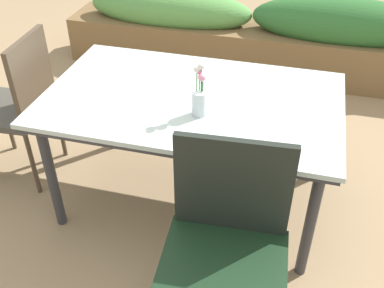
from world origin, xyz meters
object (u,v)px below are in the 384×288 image
object	(u,v)px
dining_table	(192,107)
planter_box	(253,35)
chair_end_left	(19,101)
flower_vase	(199,97)
chair_near_right	(226,244)

from	to	relation	value
dining_table	planter_box	xyz separation A→B (m)	(0.07, 1.78, -0.32)
chair_end_left	flower_vase	size ratio (longest dim) A/B	3.41
chair_near_right	flower_vase	world-z (taller)	flower_vase
chair_end_left	planter_box	bearing A→B (deg)	-35.69
dining_table	chair_end_left	distance (m)	1.06
planter_box	chair_end_left	bearing A→B (deg)	-122.23
chair_near_right	chair_end_left	bearing A→B (deg)	-32.28
chair_near_right	chair_end_left	world-z (taller)	chair_end_left
flower_vase	planter_box	distance (m)	1.99
chair_end_left	planter_box	size ratio (longest dim) A/B	0.28
flower_vase	chair_near_right	bearing A→B (deg)	-66.38
chair_end_left	flower_vase	xyz separation A→B (m)	(1.13, -0.16, 0.29)
flower_vase	planter_box	world-z (taller)	flower_vase
dining_table	chair_near_right	bearing A→B (deg)	-65.69
chair_end_left	chair_near_right	bearing A→B (deg)	-121.85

